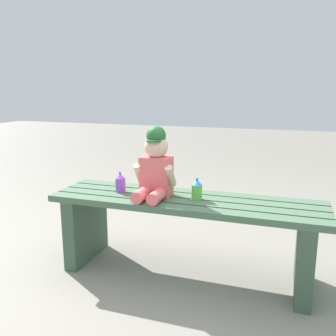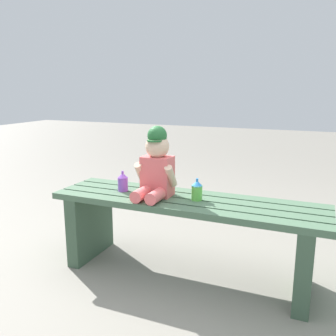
# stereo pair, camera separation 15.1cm
# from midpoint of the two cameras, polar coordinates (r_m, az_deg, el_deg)

# --- Properties ---
(ground_plane) EXTENTS (16.00, 16.00, 0.00)m
(ground_plane) POSITION_cam_midpoint_polar(r_m,az_deg,el_deg) (2.24, 4.67, -16.29)
(ground_plane) COLOR gray
(park_bench) EXTENTS (1.55, 0.41, 0.47)m
(park_bench) POSITION_cam_midpoint_polar(r_m,az_deg,el_deg) (2.11, 4.82, -8.83)
(park_bench) COLOR #47664C
(park_bench) RESTS_ON ground_plane
(child_figure) EXTENTS (0.23, 0.27, 0.40)m
(child_figure) POSITION_cam_midpoint_polar(r_m,az_deg,el_deg) (2.06, 0.26, 0.30)
(child_figure) COLOR #E56666
(child_figure) RESTS_ON park_bench
(sippy_cup_left) EXTENTS (0.06, 0.06, 0.12)m
(sippy_cup_left) POSITION_cam_midpoint_polar(r_m,az_deg,el_deg) (2.19, -5.15, -2.15)
(sippy_cup_left) COLOR #8C4CCC
(sippy_cup_left) RESTS_ON park_bench
(sippy_cup_right) EXTENTS (0.06, 0.06, 0.12)m
(sippy_cup_right) POSITION_cam_midpoint_polar(r_m,az_deg,el_deg) (2.02, 6.73, -3.46)
(sippy_cup_right) COLOR #66CC4C
(sippy_cup_right) RESTS_ON park_bench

